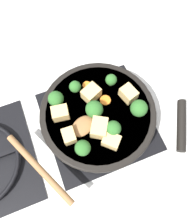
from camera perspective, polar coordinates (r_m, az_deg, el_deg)
The scene contains 19 objects.
ground_plane at distance 0.67m, azimuth -0.00°, elevation -2.46°, with size 2.40×2.40×0.00m, color silver.
front_burner_grate at distance 0.65m, azimuth -0.00°, elevation -2.12°, with size 0.31×0.31×0.03m.
skillet_pan at distance 0.61m, azimuth 0.18°, elevation -0.80°, with size 0.34×0.41×0.05m.
wooden_spoon at distance 0.56m, azimuth -10.14°, elevation -9.58°, with size 0.22×0.23×0.02m.
tofu_cube_center_large at distance 0.60m, azimuth 7.94°, elevation 4.74°, with size 0.04×0.03×0.03m, color #DBB770.
tofu_cube_near_handle at distance 0.55m, azimuth 3.21°, elevation -7.62°, with size 0.04×0.03×0.03m, color #DBB770.
tofu_cube_east_chunk at distance 0.60m, azimuth -1.42°, elevation 4.98°, with size 0.05×0.04×0.04m, color #DBB770.
tofu_cube_west_chunk at distance 0.56m, azimuth 0.33°, elevation -4.17°, with size 0.05×0.04×0.04m, color #DBB770.
tofu_cube_back_piece at distance 0.56m, azimuth -7.56°, elevation -6.20°, with size 0.04×0.03×0.03m, color #DBB770.
tofu_cube_front_piece at distance 0.58m, azimuth -9.81°, elevation -0.28°, with size 0.04×0.03×0.03m, color #DBB770.
broccoli_floret_near_spoon at distance 0.60m, azimuth -6.00°, elevation 6.55°, with size 0.03×0.03×0.04m.
broccoli_floret_center_top at distance 0.54m, azimuth -4.01°, elevation -9.36°, with size 0.04×0.04×0.05m.
broccoli_floret_east_rim at distance 0.58m, azimuth 10.63°, elevation 0.96°, with size 0.05×0.05×0.05m.
broccoli_floret_west_rim at distance 0.59m, azimuth -10.95°, elevation 3.41°, with size 0.04×0.04×0.05m.
broccoli_floret_north_edge at distance 0.61m, azimuth 3.45°, elevation 8.36°, with size 0.03×0.03×0.04m.
broccoli_floret_south_cluster at distance 0.56m, azimuth -1.00°, elevation 0.78°, with size 0.05×0.05×0.05m.
broccoli_floret_mid_floret at distance 0.55m, azimuth 3.99°, elevation -4.33°, with size 0.04×0.04×0.05m.
carrot_slice_orange_thin at distance 0.63m, azimuth -2.56°, elevation 7.10°, with size 0.02×0.02×0.01m, color orange.
carrot_slice_near_center at distance 0.60m, azimuth 1.92°, elevation 3.07°, with size 0.03×0.03×0.01m, color orange.
Camera 1 is at (-0.20, 0.08, 0.63)m, focal length 35.00 mm.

